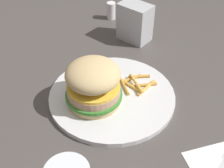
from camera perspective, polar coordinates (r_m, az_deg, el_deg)
ground_plane at (r=0.71m, az=-2.03°, el=-2.07°), size 1.60×1.60×0.00m
plate at (r=0.70m, az=-0.00°, el=-2.25°), size 0.29×0.29×0.01m
sandwich at (r=0.64m, az=-3.56°, el=0.12°), size 0.13×0.13×0.10m
fries_pile at (r=0.72m, az=4.43°, el=0.12°), size 0.08×0.09×0.01m
fork at (r=0.61m, az=20.16°, el=-14.66°), size 0.10×0.16×0.00m
napkin_dispenser at (r=0.88m, az=4.33°, el=11.56°), size 0.11×0.10×0.11m
salt_shaker at (r=1.00m, az=-0.17°, el=13.69°), size 0.03×0.03×0.06m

